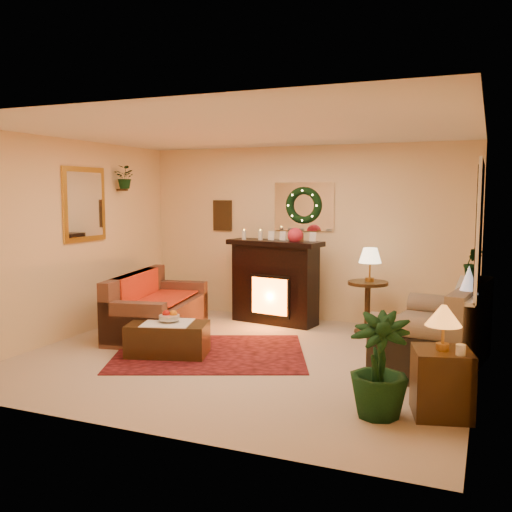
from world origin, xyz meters
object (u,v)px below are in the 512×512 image
at_px(side_table_round, 367,309).
at_px(coffee_table, 168,338).
at_px(end_table_square, 442,385).
at_px(fireplace, 275,286).
at_px(loveseat, 434,329).
at_px(sofa, 158,301).

relative_size(side_table_round, coffee_table, 0.77).
bearing_deg(side_table_round, coffee_table, -134.10).
bearing_deg(side_table_round, end_table_square, -66.29).
bearing_deg(fireplace, loveseat, -20.25).
xyz_separation_m(side_table_round, end_table_square, (1.18, -2.68, -0.05)).
bearing_deg(loveseat, fireplace, 159.71).
bearing_deg(end_table_square, sofa, 157.12).
relative_size(loveseat, end_table_square, 2.79).
distance_m(fireplace, side_table_round, 1.40).
bearing_deg(sofa, loveseat, -13.49).
bearing_deg(fireplace, end_table_square, -37.94).
height_order(loveseat, side_table_round, loveseat).
relative_size(fireplace, coffee_table, 1.36).
bearing_deg(end_table_square, loveseat, 97.95).
relative_size(sofa, loveseat, 1.17).
height_order(sofa, coffee_table, sofa).
xyz_separation_m(fireplace, side_table_round, (1.38, -0.09, -0.23)).
xyz_separation_m(loveseat, coffee_table, (-2.92, -0.75, -0.21)).
relative_size(fireplace, side_table_round, 1.77).
distance_m(sofa, fireplace, 1.72).
bearing_deg(sofa, fireplace, 31.82).
distance_m(sofa, end_table_square, 4.15).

